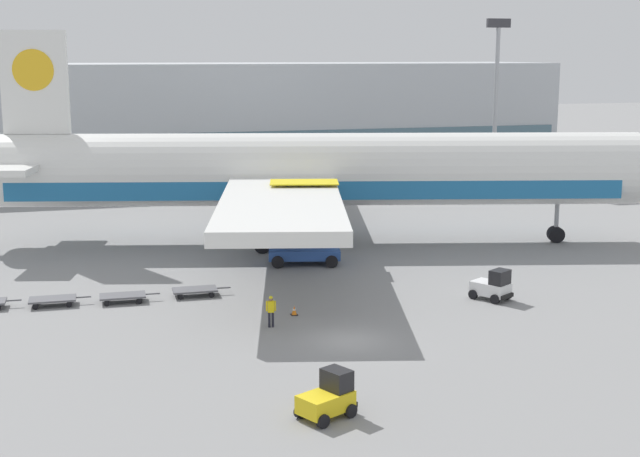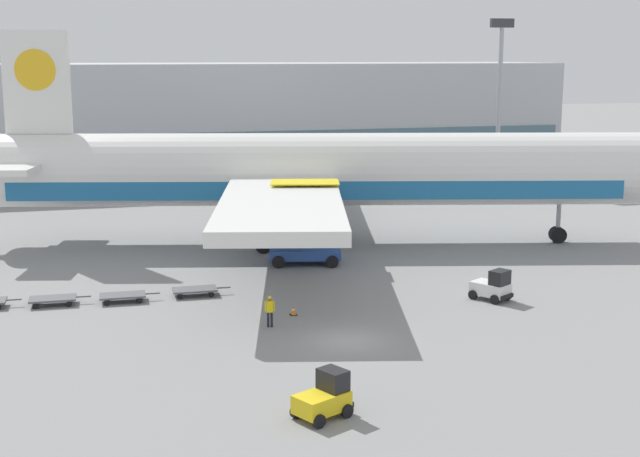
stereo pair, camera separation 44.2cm
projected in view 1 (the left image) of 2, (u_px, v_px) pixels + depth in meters
ground_plane at (349, 341)px, 48.07m from camera, size 400.00×400.00×0.00m
terminal_building at (195, 121)px, 110.13m from camera, size 90.00×18.20×14.00m
light_mast at (496, 88)px, 102.19m from camera, size 2.80×0.50×19.07m
airplane_main at (305, 173)px, 71.29m from camera, size 57.18×48.55×17.00m
scissor_lift_loader at (304, 233)px, 65.37m from camera, size 5.75×4.38×6.08m
baggage_tug_foreground at (329, 397)px, 37.85m from camera, size 2.81×2.48×2.00m
baggage_tug_mid at (493, 286)px, 55.85m from camera, size 2.55×2.82×2.00m
baggage_dolly_second at (53, 300)px, 54.62m from camera, size 3.72×1.56×0.48m
baggage_dolly_third at (123, 296)px, 55.38m from camera, size 3.72×1.56×0.48m
baggage_dolly_trail at (195, 290)px, 56.80m from camera, size 3.72×1.56×0.48m
ground_crew_near at (271, 309)px, 50.20m from camera, size 0.56×0.27×1.84m
traffic_cone_near at (294, 311)px, 52.68m from camera, size 0.40×0.40×0.57m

